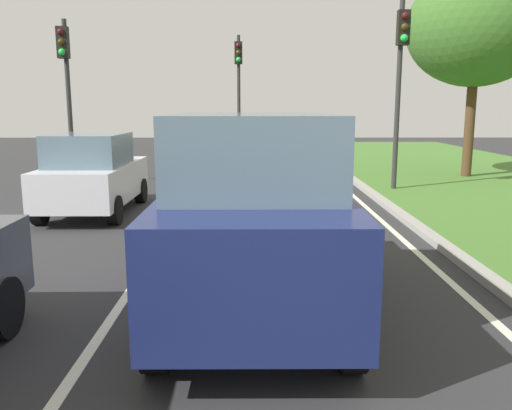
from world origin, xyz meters
TOP-DOWN VIEW (x-y plane):
  - ground_plane at (0.00, 14.00)m, footprint 60.00×60.00m
  - lane_line_center at (-0.70, 14.00)m, footprint 0.12×32.00m
  - lane_line_right_edge at (3.60, 14.00)m, footprint 0.12×32.00m
  - curb_right at (4.10, 14.00)m, footprint 0.24×48.00m
  - car_suv_ahead at (0.92, 9.00)m, footprint 1.99×4.51m
  - car_hatchback_far at (-2.65, 14.69)m, footprint 1.73×3.70m
  - traffic_light_near_right at (4.92, 17.80)m, footprint 0.32×0.50m
  - traffic_light_overhead_left at (-4.63, 19.09)m, footprint 0.32×0.50m
  - traffic_light_far_median at (0.30, 25.73)m, footprint 0.32×0.50m
  - tree_roadside_far at (8.06, 20.61)m, footprint 4.43×4.43m

SIDE VIEW (x-z plane):
  - ground_plane at x=0.00m, z-range 0.00..0.00m
  - lane_line_center at x=-0.70m, z-range 0.00..0.01m
  - lane_line_right_edge at x=3.60m, z-range 0.00..0.01m
  - curb_right at x=4.10m, z-range 0.00..0.12m
  - car_hatchback_far at x=-2.65m, z-range -0.01..1.77m
  - car_suv_ahead at x=0.92m, z-range 0.03..2.31m
  - traffic_light_overhead_left at x=-4.63m, z-range 0.86..5.74m
  - traffic_light_near_right at x=4.92m, z-range 0.87..6.08m
  - traffic_light_far_median at x=0.30m, z-range 0.90..6.18m
  - tree_roadside_far at x=8.06m, z-range 1.48..8.22m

